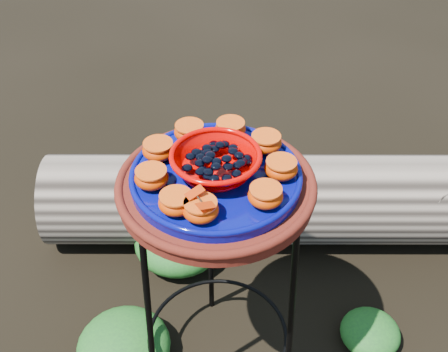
{
  "coord_description": "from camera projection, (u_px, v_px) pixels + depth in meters",
  "views": [
    {
      "loc": [
        -0.08,
        -0.95,
        1.55
      ],
      "look_at": [
        0.02,
        0.0,
        0.75
      ],
      "focal_mm": 45.0,
      "sensor_mm": 36.0,
      "label": 1
    }
  ],
  "objects": [
    {
      "name": "terracotta_saucer",
      "position": [
        216.0,
        188.0,
        1.26
      ],
      "size": [
        0.44,
        0.44,
        0.04
      ],
      "primitive_type": "cylinder",
      "color": "#4F1308",
      "rests_on": "plant_stand"
    },
    {
      "name": "orange_half_8",
      "position": [
        176.0,
        203.0,
        1.13
      ],
      "size": [
        0.07,
        0.07,
        0.04
      ],
      "primitive_type": "ellipsoid",
      "color": "#AA1B00",
      "rests_on": "cobalt_plate"
    },
    {
      "name": "orange_half_6",
      "position": [
        158.0,
        150.0,
        1.27
      ],
      "size": [
        0.07,
        0.07,
        0.04
      ],
      "primitive_type": "ellipsoid",
      "color": "#AA1B00",
      "rests_on": "cobalt_plate"
    },
    {
      "name": "plant_stand",
      "position": [
        217.0,
        291.0,
        1.5
      ],
      "size": [
        0.44,
        0.44,
        0.7
      ],
      "primitive_type": null,
      "color": "black",
      "rests_on": "ground"
    },
    {
      "name": "glass_gems",
      "position": [
        216.0,
        149.0,
        1.19
      ],
      "size": [
        0.15,
        0.15,
        0.03
      ],
      "primitive_type": null,
      "color": "black",
      "rests_on": "red_bowl"
    },
    {
      "name": "driftwood_log",
      "position": [
        289.0,
        199.0,
        2.05
      ],
      "size": [
        1.8,
        0.65,
        0.33
      ],
      "primitive_type": null,
      "rotation": [
        0.0,
        0.0,
        -0.11
      ],
      "color": "black",
      "rests_on": "ground"
    },
    {
      "name": "orange_half_1",
      "position": [
        265.0,
        196.0,
        1.15
      ],
      "size": [
        0.07,
        0.07,
        0.04
      ],
      "primitive_type": "ellipsoid",
      "color": "#AA1B00",
      "rests_on": "cobalt_plate"
    },
    {
      "name": "orange_half_3",
      "position": [
        266.0,
        143.0,
        1.29
      ],
      "size": [
        0.07,
        0.07,
        0.04
      ],
      "primitive_type": "ellipsoid",
      "color": "#AA1B00",
      "rests_on": "cobalt_plate"
    },
    {
      "name": "foliage_left",
      "position": [
        124.0,
        345.0,
        1.69
      ],
      "size": [
        0.28,
        0.28,
        0.14
      ],
      "primitive_type": "ellipsoid",
      "color": "#184019",
      "rests_on": "ground"
    },
    {
      "name": "orange_half_4",
      "position": [
        230.0,
        129.0,
        1.33
      ],
      "size": [
        0.07,
        0.07,
        0.04
      ],
      "primitive_type": "ellipsoid",
      "color": "#AA1B00",
      "rests_on": "cobalt_plate"
    },
    {
      "name": "red_bowl",
      "position": [
        216.0,
        164.0,
        1.22
      ],
      "size": [
        0.19,
        0.19,
        0.05
      ],
      "primitive_type": null,
      "color": "#C80200",
      "rests_on": "cobalt_plate"
    },
    {
      "name": "cobalt_plate",
      "position": [
        216.0,
        177.0,
        1.24
      ],
      "size": [
        0.38,
        0.38,
        0.03
      ],
      "primitive_type": "cylinder",
      "color": "#0B0D64",
      "rests_on": "terracotta_saucer"
    },
    {
      "name": "butterfly",
      "position": [
        200.0,
        200.0,
        1.1
      ],
      "size": [
        0.09,
        0.08,
        0.01
      ],
      "primitive_type": null,
      "rotation": [
        0.0,
        0.0,
        0.43
      ],
      "color": "#BE2803",
      "rests_on": "orange_half_0"
    },
    {
      "name": "foliage_back",
      "position": [
        179.0,
        240.0,
        2.01
      ],
      "size": [
        0.32,
        0.32,
        0.16
      ],
      "primitive_type": "ellipsoid",
      "color": "#184019",
      "rests_on": "ground"
    },
    {
      "name": "orange_half_2",
      "position": [
        281.0,
        168.0,
        1.22
      ],
      "size": [
        0.07,
        0.07,
        0.04
      ],
      "primitive_type": "ellipsoid",
      "color": "#AA1B00",
      "rests_on": "cobalt_plate"
    },
    {
      "name": "orange_half_7",
      "position": [
        152.0,
        178.0,
        1.19
      ],
      "size": [
        0.07,
        0.07,
        0.04
      ],
      "primitive_type": "ellipsoid",
      "color": "#AA1B00",
      "rests_on": "cobalt_plate"
    },
    {
      "name": "foliage_right",
      "position": [
        370.0,
        332.0,
        1.76
      ],
      "size": [
        0.19,
        0.19,
        0.09
      ],
      "primitive_type": "ellipsoid",
      "color": "#184019",
      "rests_on": "ground"
    },
    {
      "name": "orange_half_5",
      "position": [
        190.0,
        132.0,
        1.32
      ],
      "size": [
        0.07,
        0.07,
        0.04
      ],
      "primitive_type": "ellipsoid",
      "color": "#AA1B00",
      "rests_on": "cobalt_plate"
    },
    {
      "name": "orange_half_0",
      "position": [
        201.0,
        210.0,
        1.12
      ],
      "size": [
        0.07,
        0.07,
        0.04
      ],
      "primitive_type": "ellipsoid",
      "color": "#AA1B00",
      "rests_on": "cobalt_plate"
    }
  ]
}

